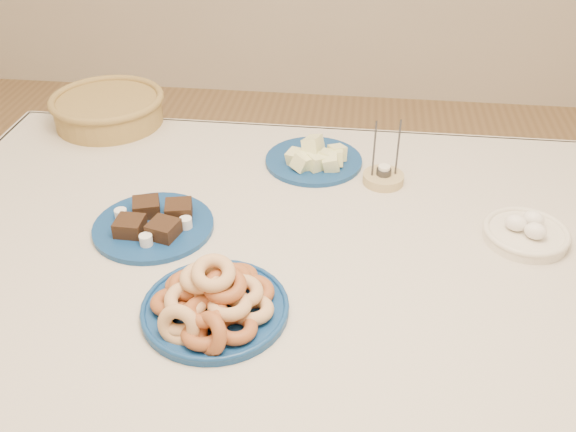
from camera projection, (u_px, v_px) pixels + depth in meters
The scene contains 7 objects.
dining_table at pixel (291, 280), 1.43m from camera, with size 1.71×1.11×0.75m.
donut_platter at pixel (213, 301), 1.17m from camera, with size 0.35×0.35×0.12m.
melon_plate at pixel (315, 159), 1.63m from camera, with size 0.32×0.32×0.09m.
brownie_plate at pixel (154, 224), 1.40m from camera, with size 0.29×0.29×0.05m.
wicker_basket at pixel (108, 108), 1.82m from camera, with size 0.36×0.36×0.08m.
candle_holder at pixel (383, 177), 1.56m from camera, with size 0.12×0.12×0.17m.
egg_bowl at pixel (526, 233), 1.36m from camera, with size 0.24×0.24×0.06m.
Camera 1 is at (0.13, -1.09, 1.57)m, focal length 40.00 mm.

